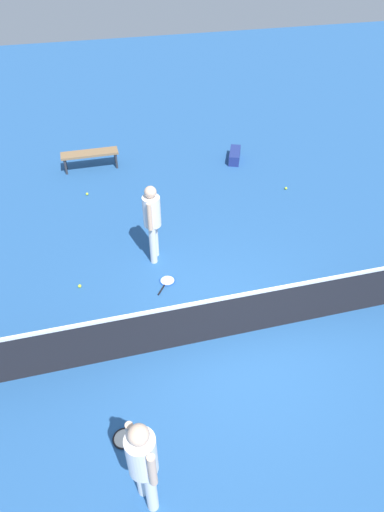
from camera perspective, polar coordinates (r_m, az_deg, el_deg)
name	(u,v)px	position (r m, az deg, el deg)	size (l,w,h in m)	color
ground_plane	(237,334)	(7.58, 5.87, -10.14)	(40.00, 40.00, 0.00)	#265693
court_net	(239,314)	(7.20, 6.13, -7.59)	(10.09, 0.09, 1.07)	#4C4C51
player_near_side	(152,218)	(8.37, -5.25, 5.00)	(0.44, 0.52, 1.70)	white
player_far_side	(143,461)	(5.30, -6.49, -25.18)	(0.44, 0.51, 1.70)	white
tennis_racket_near_player	(167,281)	(8.43, -3.32, -3.34)	(0.48, 0.57, 0.03)	blue
tennis_racket_far_player	(126,439)	(6.57, -8.69, -22.63)	(0.60, 0.41, 0.03)	black
tennis_ball_near_player	(87,194)	(11.21, -13.61, 7.93)	(0.07, 0.07, 0.07)	#C6E033
tennis_ball_by_net	(286,188)	(11.38, 12.23, 8.68)	(0.07, 0.07, 0.07)	#C6E033
tennis_ball_midcourt	(80,286)	(8.57, -14.53, -3.83)	(0.07, 0.07, 0.07)	#C6E033
tennis_ball_baseline	(47,340)	(7.81, -18.55, -10.38)	(0.07, 0.07, 0.07)	#C6E033
courtside_bench	(90,155)	(12.20, -13.28, 12.84)	(1.50, 0.40, 0.48)	olive
equipment_bag	(235,155)	(12.54, 5.64, 13.08)	(0.56, 0.85, 0.28)	navy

